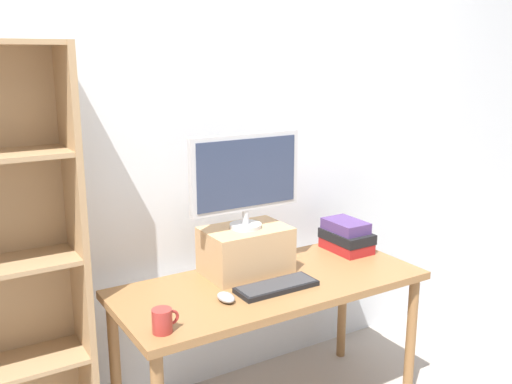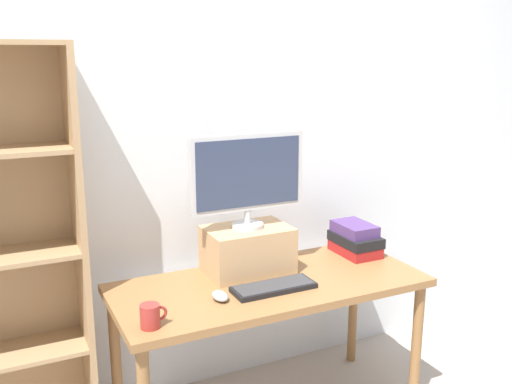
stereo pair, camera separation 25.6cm
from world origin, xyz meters
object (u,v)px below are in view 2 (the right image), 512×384
riser_box (248,250)px  computer_monitor (247,176)px  desk (269,297)px  keyboard (274,287)px  book_stack (355,239)px  coffee_mug (151,316)px  computer_mouse (220,296)px

riser_box → computer_monitor: computer_monitor is taller
desk → keyboard: size_ratio=3.83×
book_stack → coffee_mug: (-1.19, -0.35, -0.03)m
book_stack → desk: bearing=-166.0°
computer_mouse → book_stack: bearing=15.1°
keyboard → desk: bearing=74.2°
desk → book_stack: 0.61m
computer_mouse → computer_monitor: bearing=45.0°
riser_box → keyboard: riser_box is taller
riser_box → book_stack: (0.61, -0.01, -0.03)m
desk → computer_monitor: computer_monitor is taller
book_stack → coffee_mug: bearing=-163.7°
desk → riser_box: size_ratio=3.61×
coffee_mug → desk: bearing=18.4°
riser_box → coffee_mug: (-0.58, -0.36, -0.06)m
riser_box → coffee_mug: 0.68m
desk → keyboard: keyboard is taller
riser_box → coffee_mug: size_ratio=3.72×
riser_box → coffee_mug: bearing=-148.0°
computer_mouse → book_stack: (0.86, 0.23, 0.06)m
desk → keyboard: bearing=-105.8°
computer_monitor → computer_mouse: computer_monitor is taller
desk → book_stack: book_stack is taller
desk → riser_box: 0.25m
keyboard → book_stack: book_stack is taller
computer_monitor → keyboard: computer_monitor is taller
riser_box → computer_monitor: size_ratio=0.71×
computer_monitor → coffee_mug: 0.80m
computer_mouse → desk: bearing=17.4°
keyboard → book_stack: 0.65m
computer_mouse → keyboard: bearing=-0.9°
coffee_mug → book_stack: bearing=16.3°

